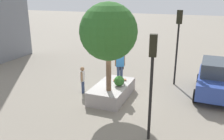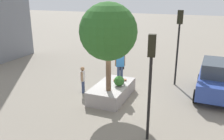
% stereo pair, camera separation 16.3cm
% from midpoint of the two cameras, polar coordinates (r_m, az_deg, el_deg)
% --- Properties ---
extents(ground_plane, '(120.00, 120.00, 0.00)m').
position_cam_midpoint_polar(ground_plane, '(14.21, 0.92, -6.57)').
color(ground_plane, gray).
extents(planter_ledge, '(3.35, 1.84, 0.79)m').
position_cam_midpoint_polar(planter_ledge, '(14.09, -0.33, -5.03)').
color(planter_ledge, gray).
rests_on(planter_ledge, ground).
extents(plaza_tree, '(2.98, 2.98, 4.70)m').
position_cam_midpoint_polar(plaza_tree, '(12.32, -1.23, 9.04)').
color(plaza_tree, brown).
rests_on(plaza_tree, planter_ledge).
extents(boxwood_shrub, '(0.60, 0.60, 0.60)m').
position_cam_midpoint_polar(boxwood_shrub, '(13.68, 1.36, -2.61)').
color(boxwood_shrub, '#2D6628').
rests_on(boxwood_shrub, planter_ledge).
extents(skateboard, '(0.60, 0.79, 0.07)m').
position_cam_midpoint_polar(skateboard, '(14.54, 1.54, -2.38)').
color(skateboard, brown).
rests_on(skateboard, planter_ledge).
extents(skateboarder, '(0.40, 0.55, 1.78)m').
position_cam_midpoint_polar(skateboarder, '(14.21, 1.57, 1.58)').
color(skateboarder, navy).
rests_on(skateboarder, skateboard).
extents(sedan_parked, '(4.53, 2.20, 2.08)m').
position_cam_midpoint_polar(sedan_parked, '(15.42, 23.02, -1.82)').
color(sedan_parked, '#2D479E').
rests_on(sedan_parked, ground).
extents(traffic_light_corner, '(0.35, 0.31, 4.43)m').
position_cam_midpoint_polar(traffic_light_corner, '(9.33, 8.97, -0.11)').
color(traffic_light_corner, black).
rests_on(traffic_light_corner, ground).
extents(traffic_light_median, '(0.37, 0.37, 4.87)m').
position_cam_midpoint_polar(traffic_light_median, '(15.90, 15.15, 7.93)').
color(traffic_light_median, black).
rests_on(traffic_light_median, ground).
extents(passerby_with_bag, '(0.52, 0.42, 1.76)m').
position_cam_midpoint_polar(passerby_with_bag, '(16.50, 1.68, 0.72)').
color(passerby_with_bag, '#8C9EB7').
rests_on(passerby_with_bag, ground).
extents(pedestrian_crossing, '(0.55, 0.30, 1.66)m').
position_cam_midpoint_polar(pedestrian_crossing, '(14.67, -7.30, -1.87)').
color(pedestrian_crossing, navy).
rests_on(pedestrian_crossing, ground).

